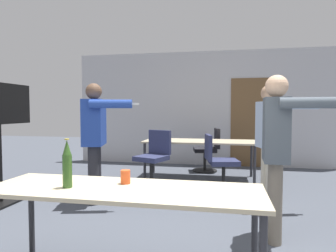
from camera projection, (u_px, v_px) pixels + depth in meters
back_wall at (204, 109)px, 7.16m from camera, size 6.20×0.12×2.70m
conference_table_near at (123, 197)px, 2.23m from camera, size 2.07×0.66×0.73m
conference_table_far at (200, 144)px, 5.72m from camera, size 2.11×0.81×0.73m
person_right_polo at (277, 141)px, 2.95m from camera, size 0.75×0.64×1.65m
person_center_tall at (95, 132)px, 4.21m from camera, size 0.89×0.68×1.69m
person_left_plaid at (270, 133)px, 4.04m from camera, size 0.84×0.57×1.65m
office_chair_near_pushed at (208, 151)px, 6.40m from camera, size 0.60×0.54×0.92m
office_chair_mid_tucked at (219, 164)px, 5.00m from camera, size 0.61×0.55×0.91m
office_chair_side_rolled at (154, 160)px, 5.12m from camera, size 0.60×0.65×0.96m
beer_bottle at (67, 165)px, 2.23m from camera, size 0.07×0.07×0.37m
drink_cup at (125, 177)px, 2.36m from camera, size 0.08×0.08×0.11m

